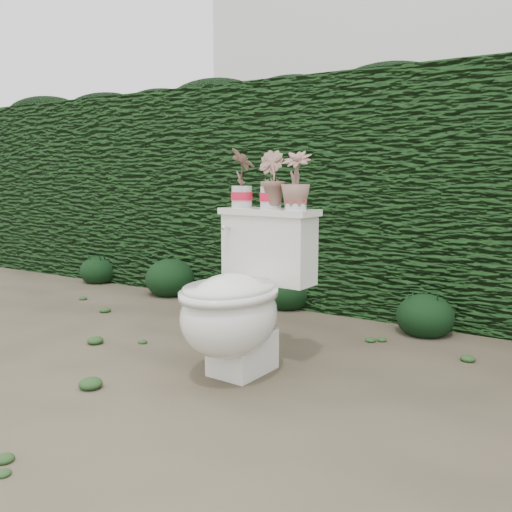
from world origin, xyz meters
The scene contains 10 objects.
ground centered at (0.00, 0.00, 0.00)m, with size 60.00×60.00×0.00m, color brown.
hedge centered at (0.00, 1.60, 0.80)m, with size 8.00×1.00×1.60m, color #1A4015.
toilet centered at (-0.08, -0.15, 0.36)m, with size 0.51×0.71×0.78m.
potted_plant_left centered at (-0.23, 0.10, 0.92)m, with size 0.15×0.10×0.28m, color #257A28.
potted_plant_center centered at (-0.05, 0.09, 0.91)m, with size 0.15×0.12×0.27m, color #257A28.
potted_plant_right centered at (0.09, 0.08, 0.91)m, with size 0.15×0.15×0.26m, color #257A28.
liriope_clump_0 centered at (-2.39, 1.08, 0.13)m, with size 0.32×0.32×0.26m, color black.
liriope_clump_1 centered at (-1.51, 1.02, 0.16)m, with size 0.40×0.40×0.32m, color black.
liriope_clump_2 centered at (-0.51, 1.13, 0.14)m, with size 0.35×0.35×0.28m, color black.
liriope_clump_3 centered at (0.50, 0.98, 0.14)m, with size 0.34×0.34×0.27m, color black.
Camera 1 is at (1.28, -2.23, 0.94)m, focal length 38.00 mm.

